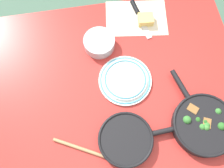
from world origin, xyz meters
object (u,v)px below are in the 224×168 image
Objects in this scene: wooden_spoon at (98,154)px; cheese_block at (146,19)px; dinner_plate_stack at (125,80)px; grater_knife at (138,14)px; skillet_eggs at (126,139)px; prep_bowl_steel at (99,43)px; skillet_broccoli at (203,124)px.

cheese_block is (0.35, 0.64, 0.01)m from wooden_spoon.
grater_knife is at bearing 69.41° from dinner_plate_stack.
cheese_block is 0.36m from dinner_plate_stack.
skillet_eggs is 1.50× the size of grater_knife.
skillet_eggs is at bearing -27.46° from grater_knife.
wooden_spoon is 1.99× the size of prep_bowl_steel.
wooden_spoon is at bearing -118.49° from cheese_block.
grater_knife is 0.28m from prep_bowl_steel.
skillet_broccoli is 1.64× the size of dinner_plate_stack.
skillet_broccoli is at bearing -1.01° from skillet_eggs.
skillet_eggs is at bearing 44.65° from wooden_spoon.
dinner_plate_stack reaches higher than grater_knife.
grater_knife reaches higher than wooden_spoon.
dinner_plate_stack is (0.05, 0.28, -0.01)m from skillet_eggs.
dinner_plate_stack is (-0.14, -0.37, 0.00)m from grater_knife.
cheese_block reaches higher than wooden_spoon.
dinner_plate_stack is 0.23m from prep_bowl_steel.
grater_knife is (0.32, 0.69, 0.00)m from wooden_spoon.
cheese_block is (-0.14, 0.59, -0.01)m from skillet_broccoli.
prep_bowl_steel reaches higher than wooden_spoon.
prep_bowl_steel is (-0.10, 0.21, 0.02)m from dinner_plate_stack.
skillet_broccoli is at bearing -76.70° from cheese_block.
skillet_eggs is 1.17× the size of wooden_spoon.
skillet_broccoli reaches higher than wooden_spoon.
prep_bowl_steel is (0.09, 0.54, 0.02)m from wooden_spoon.
cheese_block is (0.21, 0.60, -0.00)m from skillet_eggs.
skillet_broccoli is 1.35× the size of wooden_spoon.
skillet_eggs is 4.35× the size of cheese_block.
grater_knife is 0.06m from cheese_block.
grater_knife is (-0.17, 0.64, -0.02)m from skillet_broccoli.
dinner_plate_stack reaches higher than wooden_spoon.
cheese_block reaches higher than grater_knife.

